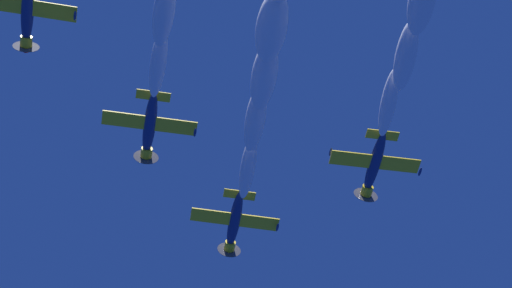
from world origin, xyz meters
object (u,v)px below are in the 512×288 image
at_px(airplane_left_wingman, 150,126).
at_px(airplane_right_wingman, 374,165).
at_px(airplane_lead, 234,222).
at_px(airplane_slot_tail, 27,11).

height_order(airplane_left_wingman, airplane_right_wingman, airplane_left_wingman).
distance_m(airplane_lead, airplane_left_wingman, 12.70).
height_order(airplane_right_wingman, airplane_slot_tail, airplane_slot_tail).
bearing_deg(airplane_slot_tail, airplane_lead, -107.08).
xyz_separation_m(airplane_lead, airplane_slot_tail, (7.86, 25.57, -1.05)).
xyz_separation_m(airplane_left_wingman, airplane_right_wingman, (-16.96, -11.30, 0.04)).
distance_m(airplane_left_wingman, airplane_slot_tail, 14.23).
bearing_deg(airplane_slot_tail, airplane_left_wingman, -111.10).
bearing_deg(airplane_right_wingman, airplane_left_wingman, 33.67).
bearing_deg(airplane_left_wingman, airplane_lead, -102.55).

